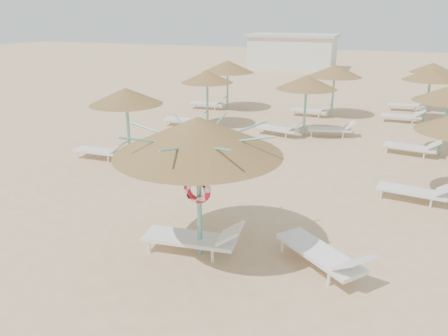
% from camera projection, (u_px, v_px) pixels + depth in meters
% --- Properties ---
extents(ground, '(120.00, 120.00, 0.00)m').
position_uv_depth(ground, '(211.00, 249.00, 10.20)').
color(ground, tan).
rests_on(ground, ground).
extents(main_palapa, '(3.58, 3.58, 3.21)m').
position_uv_depth(main_palapa, '(198.00, 136.00, 9.04)').
color(main_palapa, '#69B6AC').
rests_on(main_palapa, ground).
extents(lounger_main_a, '(2.33, 0.93, 0.83)m').
position_uv_depth(lounger_main_a, '(196.00, 238.00, 9.89)').
color(lounger_main_a, white).
rests_on(lounger_main_a, ground).
extents(lounger_main_b, '(2.23, 1.98, 0.84)m').
position_uv_depth(lounger_main_b, '(324.00, 254.00, 9.20)').
color(lounger_main_b, white).
rests_on(lounger_main_b, ground).
extents(palapa_field, '(20.31, 15.83, 2.72)m').
position_uv_depth(palapa_field, '(384.00, 88.00, 17.76)').
color(palapa_field, '#69B6AC').
rests_on(palapa_field, ground).
extents(service_hut, '(8.40, 4.40, 3.25)m').
position_uv_depth(service_hut, '(292.00, 51.00, 42.43)').
color(service_hut, silver).
rests_on(service_hut, ground).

